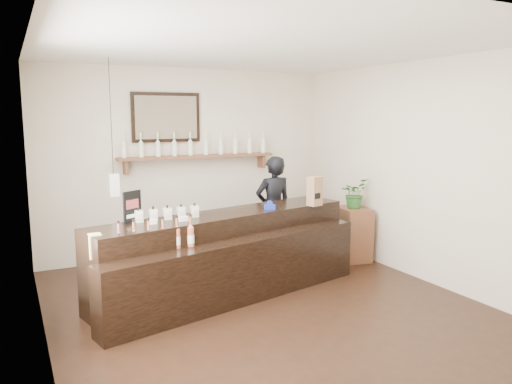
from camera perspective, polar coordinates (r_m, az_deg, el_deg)
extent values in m
plane|color=black|center=(5.71, 1.07, -12.92)|extent=(5.00, 5.00, 0.00)
plane|color=beige|center=(7.64, -7.65, 3.35)|extent=(4.50, 0.00, 4.50)
plane|color=beige|center=(3.38, 21.27, -3.92)|extent=(4.50, 0.00, 4.50)
plane|color=beige|center=(4.76, -23.65, -0.54)|extent=(0.00, 5.00, 5.00)
plane|color=beige|center=(6.70, 18.43, 2.23)|extent=(0.00, 5.00, 5.00)
plane|color=white|center=(5.35, 1.16, 16.18)|extent=(5.00, 5.00, 0.00)
cube|color=brown|center=(7.55, -6.62, 4.06)|extent=(2.40, 0.25, 0.04)
cube|color=brown|center=(7.29, -14.69, 2.72)|extent=(0.04, 0.20, 0.20)
cube|color=brown|center=(8.01, 0.61, 3.53)|extent=(0.04, 0.20, 0.20)
cube|color=black|center=(7.48, -10.24, 8.39)|extent=(1.02, 0.04, 0.72)
cube|color=#443B2C|center=(7.45, -10.19, 8.39)|extent=(0.92, 0.01, 0.62)
cube|color=white|center=(6.46, -15.94, 0.78)|extent=(0.12, 0.12, 0.28)
cylinder|color=black|center=(6.41, -16.26, 8.28)|extent=(0.01, 0.01, 1.41)
cylinder|color=silver|center=(7.24, -14.87, 4.60)|extent=(0.07, 0.07, 0.20)
cone|color=silver|center=(7.23, -14.91, 5.60)|extent=(0.07, 0.07, 0.05)
cylinder|color=silver|center=(7.23, -14.93, 6.08)|extent=(0.02, 0.02, 0.07)
cylinder|color=yellow|center=(7.22, -14.95, 6.45)|extent=(0.03, 0.03, 0.02)
cylinder|color=white|center=(7.24, -14.87, 4.44)|extent=(0.07, 0.07, 0.09)
cylinder|color=silver|center=(7.29, -12.99, 4.70)|extent=(0.07, 0.07, 0.20)
cone|color=silver|center=(7.28, -13.02, 5.69)|extent=(0.07, 0.07, 0.05)
cylinder|color=silver|center=(7.28, -13.04, 6.16)|extent=(0.02, 0.02, 0.07)
cylinder|color=yellow|center=(7.28, -13.05, 6.53)|extent=(0.03, 0.03, 0.02)
cylinder|color=white|center=(7.29, -12.98, 4.54)|extent=(0.07, 0.07, 0.09)
cylinder|color=silver|center=(7.35, -11.13, 4.79)|extent=(0.07, 0.07, 0.20)
cone|color=silver|center=(7.34, -11.16, 5.77)|extent=(0.07, 0.07, 0.05)
cylinder|color=silver|center=(7.34, -11.17, 6.24)|extent=(0.02, 0.02, 0.07)
cylinder|color=yellow|center=(7.34, -11.19, 6.61)|extent=(0.03, 0.03, 0.02)
cylinder|color=white|center=(7.35, -11.13, 4.63)|extent=(0.07, 0.07, 0.09)
cylinder|color=silver|center=(7.42, -9.31, 4.87)|extent=(0.07, 0.07, 0.20)
cone|color=silver|center=(7.41, -9.33, 5.85)|extent=(0.07, 0.07, 0.05)
cylinder|color=silver|center=(7.41, -9.34, 6.31)|extent=(0.02, 0.02, 0.07)
cylinder|color=yellow|center=(7.41, -9.35, 6.68)|extent=(0.03, 0.03, 0.02)
cylinder|color=white|center=(7.42, -9.30, 4.71)|extent=(0.07, 0.07, 0.09)
cylinder|color=silver|center=(7.50, -7.52, 4.95)|extent=(0.07, 0.07, 0.20)
cone|color=silver|center=(7.49, -7.54, 5.92)|extent=(0.07, 0.07, 0.05)
cylinder|color=silver|center=(7.49, -7.55, 6.38)|extent=(0.02, 0.02, 0.07)
cylinder|color=yellow|center=(7.48, -7.55, 6.73)|extent=(0.03, 0.03, 0.02)
cylinder|color=white|center=(7.50, -7.52, 4.79)|extent=(0.07, 0.07, 0.09)
cylinder|color=silver|center=(7.58, -5.77, 5.02)|extent=(0.07, 0.07, 0.20)
cone|color=silver|center=(7.57, -5.78, 5.98)|extent=(0.07, 0.07, 0.05)
cylinder|color=silver|center=(7.57, -5.79, 6.43)|extent=(0.02, 0.02, 0.07)
cylinder|color=yellow|center=(7.57, -5.79, 6.79)|extent=(0.03, 0.03, 0.02)
cylinder|color=white|center=(7.58, -5.76, 4.86)|extent=(0.07, 0.07, 0.09)
cylinder|color=silver|center=(7.67, -4.05, 5.08)|extent=(0.07, 0.07, 0.20)
cone|color=silver|center=(7.66, -4.06, 6.03)|extent=(0.07, 0.07, 0.05)
cylinder|color=silver|center=(7.66, -4.07, 6.48)|extent=(0.02, 0.02, 0.07)
cylinder|color=yellow|center=(7.66, -4.07, 6.83)|extent=(0.03, 0.03, 0.02)
cylinder|color=white|center=(7.67, -4.05, 4.93)|extent=(0.07, 0.07, 0.09)
cylinder|color=silver|center=(7.77, -2.38, 5.14)|extent=(0.07, 0.07, 0.20)
cone|color=silver|center=(7.76, -2.39, 6.08)|extent=(0.07, 0.07, 0.05)
cylinder|color=silver|center=(7.76, -2.39, 6.52)|extent=(0.02, 0.02, 0.07)
cylinder|color=yellow|center=(7.76, -2.39, 6.87)|extent=(0.03, 0.03, 0.02)
cylinder|color=white|center=(7.77, -2.38, 4.99)|extent=(0.07, 0.07, 0.09)
cylinder|color=silver|center=(7.87, -0.75, 5.20)|extent=(0.07, 0.07, 0.20)
cone|color=silver|center=(7.86, -0.75, 6.12)|extent=(0.07, 0.07, 0.05)
cylinder|color=silver|center=(7.86, -0.75, 6.56)|extent=(0.02, 0.02, 0.07)
cylinder|color=yellow|center=(7.86, -0.75, 6.90)|extent=(0.03, 0.03, 0.02)
cylinder|color=white|center=(7.87, -0.75, 5.05)|extent=(0.07, 0.07, 0.09)
cylinder|color=silver|center=(7.98, 0.83, 5.24)|extent=(0.07, 0.07, 0.20)
cone|color=silver|center=(7.97, 0.84, 6.16)|extent=(0.07, 0.07, 0.05)
cylinder|color=silver|center=(7.97, 0.84, 6.59)|extent=(0.02, 0.02, 0.07)
cylinder|color=yellow|center=(7.97, 0.84, 6.92)|extent=(0.03, 0.03, 0.02)
cylinder|color=white|center=(7.98, 0.83, 5.10)|extent=(0.07, 0.07, 0.09)
cube|color=black|center=(6.09, -3.43, -6.81)|extent=(3.46, 1.35, 0.95)
cube|color=black|center=(5.73, -1.62, -9.01)|extent=(3.39, 1.06, 0.72)
cube|color=white|center=(5.47, -11.79, -3.34)|extent=(0.10, 0.04, 0.05)
cube|color=white|center=(5.56, -8.29, -3.04)|extent=(0.10, 0.04, 0.05)
cube|color=#D0C77F|center=(5.17, -17.88, -6.53)|extent=(0.12, 0.12, 0.12)
cube|color=#D0C77F|center=(5.14, -17.94, -5.24)|extent=(0.12, 0.12, 0.12)
cube|color=silver|center=(5.60, -13.24, -2.71)|extent=(0.08, 0.08, 0.13)
cube|color=beige|center=(5.55, -13.13, -2.80)|extent=(0.07, 0.00, 0.06)
cylinder|color=black|center=(5.58, -13.27, -1.90)|extent=(0.02, 0.02, 0.03)
cube|color=silver|center=(5.64, -11.66, -2.58)|extent=(0.08, 0.08, 0.13)
cube|color=beige|center=(5.59, -11.54, -2.67)|extent=(0.07, 0.00, 0.06)
cylinder|color=black|center=(5.62, -11.68, -1.78)|extent=(0.02, 0.02, 0.03)
cube|color=silver|center=(5.68, -10.09, -2.45)|extent=(0.08, 0.08, 0.13)
cube|color=beige|center=(5.64, -9.96, -2.53)|extent=(0.07, 0.00, 0.06)
cylinder|color=black|center=(5.66, -10.11, -1.66)|extent=(0.02, 0.02, 0.03)
cube|color=silver|center=(5.72, -8.55, -2.32)|extent=(0.08, 0.08, 0.13)
cube|color=beige|center=(5.68, -8.41, -2.40)|extent=(0.07, 0.00, 0.06)
cylinder|color=black|center=(5.71, -8.57, -1.53)|extent=(0.02, 0.02, 0.03)
cube|color=silver|center=(5.77, -7.04, -2.20)|extent=(0.08, 0.08, 0.13)
cube|color=beige|center=(5.73, -6.89, -2.27)|extent=(0.07, 0.00, 0.06)
cylinder|color=black|center=(5.76, -7.05, -1.41)|extent=(0.02, 0.02, 0.03)
cylinder|color=#B4563D|center=(5.20, -15.37, -5.87)|extent=(0.07, 0.07, 0.20)
cone|color=#B4563D|center=(5.17, -15.43, -4.50)|extent=(0.07, 0.07, 0.05)
cylinder|color=#B4563D|center=(5.15, -15.46, -3.85)|extent=(0.02, 0.02, 0.07)
cylinder|color=black|center=(5.14, -15.48, -3.34)|extent=(0.03, 0.03, 0.02)
cylinder|color=white|center=(5.20, -15.36, -6.09)|extent=(0.07, 0.07, 0.09)
cylinder|color=#B4563D|center=(5.23, -13.75, -5.72)|extent=(0.07, 0.07, 0.20)
cone|color=#B4563D|center=(5.20, -13.80, -4.37)|extent=(0.07, 0.07, 0.05)
cylinder|color=#B4563D|center=(5.18, -13.82, -3.72)|extent=(0.02, 0.02, 0.07)
cylinder|color=black|center=(5.17, -13.84, -3.21)|extent=(0.03, 0.03, 0.02)
cylinder|color=white|center=(5.23, -13.74, -5.94)|extent=(0.07, 0.07, 0.09)
cylinder|color=#B4563D|center=(5.26, -12.15, -5.57)|extent=(0.07, 0.07, 0.20)
cone|color=#B4563D|center=(5.23, -12.19, -4.22)|extent=(0.07, 0.07, 0.05)
cylinder|color=#B4563D|center=(5.22, -12.21, -3.58)|extent=(0.02, 0.02, 0.07)
cylinder|color=black|center=(5.21, -12.23, -3.08)|extent=(0.03, 0.03, 0.02)
cylinder|color=white|center=(5.26, -12.14, -5.79)|extent=(0.07, 0.07, 0.09)
cylinder|color=#B4563D|center=(5.30, -10.56, -5.42)|extent=(0.07, 0.07, 0.20)
cone|color=#B4563D|center=(5.27, -10.60, -4.08)|extent=(0.07, 0.07, 0.05)
cylinder|color=#B4563D|center=(5.26, -10.62, -3.45)|extent=(0.02, 0.02, 0.07)
cylinder|color=black|center=(5.25, -10.63, -2.94)|extent=(0.03, 0.03, 0.02)
cylinder|color=white|center=(5.30, -10.56, -5.64)|extent=(0.07, 0.07, 0.09)
cylinder|color=#B4563D|center=(5.34, -9.01, -5.27)|extent=(0.07, 0.07, 0.20)
cone|color=#B4563D|center=(5.31, -9.04, -3.94)|extent=(0.07, 0.07, 0.05)
cylinder|color=#B4563D|center=(5.30, -9.05, -3.31)|extent=(0.02, 0.02, 0.07)
cylinder|color=black|center=(5.29, -9.07, -2.81)|extent=(0.03, 0.03, 0.02)
cylinder|color=white|center=(5.34, -9.00, -5.48)|extent=(0.07, 0.07, 0.09)
cylinder|color=#B4563D|center=(5.38, -7.48, -5.12)|extent=(0.07, 0.07, 0.20)
cone|color=#B4563D|center=(5.36, -7.50, -3.80)|extent=(0.07, 0.07, 0.05)
cylinder|color=#B4563D|center=(5.34, -7.51, -3.17)|extent=(0.02, 0.02, 0.07)
cylinder|color=black|center=(5.33, -7.52, -2.68)|extent=(0.03, 0.03, 0.02)
cylinder|color=white|center=(5.39, -7.47, -5.33)|extent=(0.07, 0.07, 0.09)
cube|color=black|center=(5.59, -13.96, -1.63)|extent=(0.22, 0.14, 0.35)
cube|color=#913435|center=(5.57, -13.95, -1.35)|extent=(0.15, 0.09, 0.10)
cube|color=white|center=(5.60, -13.90, -2.65)|extent=(0.15, 0.09, 0.04)
cube|color=#986F49|center=(6.48, 6.73, 0.10)|extent=(0.20, 0.17, 0.38)
cube|color=black|center=(6.43, 7.05, -0.45)|extent=(0.10, 0.03, 0.08)
cube|color=#172BA4|center=(6.18, 1.58, -1.73)|extent=(0.14, 0.09, 0.06)
cylinder|color=#172BA4|center=(6.17, 1.58, -1.31)|extent=(0.08, 0.05, 0.07)
cube|color=brown|center=(7.48, 11.00, -4.71)|extent=(0.47, 0.59, 0.78)
imported|color=#2B6428|center=(7.36, 11.14, -0.14)|extent=(0.49, 0.47, 0.43)
imported|color=black|center=(7.23, 2.00, -1.16)|extent=(0.64, 0.43, 1.73)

